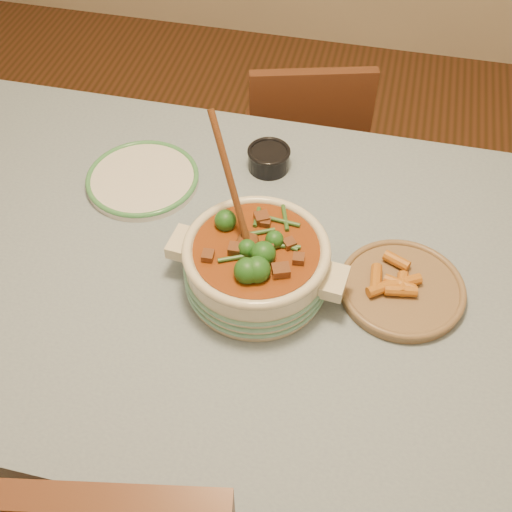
{
  "coord_description": "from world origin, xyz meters",
  "views": [
    {
      "loc": [
        0.31,
        -0.88,
        1.85
      ],
      "look_at": [
        0.12,
        -0.05,
        0.86
      ],
      "focal_mm": 45.0,
      "sensor_mm": 36.0,
      "label": 1
    }
  ],
  "objects": [
    {
      "name": "white_plate",
      "position": [
        -0.24,
        0.21,
        0.77
      ],
      "size": [
        0.36,
        0.36,
        0.02
      ],
      "rotation": [
        0.0,
        0.0,
        -0.34
      ],
      "color": "silver",
      "rests_on": "dining_table"
    },
    {
      "name": "floor",
      "position": [
        0.0,
        0.0,
        0.0
      ],
      "size": [
        4.5,
        4.5,
        0.0
      ],
      "primitive_type": "plane",
      "color": "#402812",
      "rests_on": "ground"
    },
    {
      "name": "stew_casserole",
      "position": [
        0.11,
        -0.04,
        0.83
      ],
      "size": [
        0.39,
        0.32,
        0.36
      ],
      "rotation": [
        0.0,
        0.0,
        -0.09
      ],
      "color": "beige",
      "rests_on": "dining_table"
    },
    {
      "name": "fried_plate",
      "position": [
        0.42,
        0.01,
        0.77
      ],
      "size": [
        0.3,
        0.3,
        0.05
      ],
      "rotation": [
        0.0,
        0.0,
        -0.16
      ],
      "color": "olive",
      "rests_on": "dining_table"
    },
    {
      "name": "condiment_bowl",
      "position": [
        0.06,
        0.34,
        0.79
      ],
      "size": [
        0.14,
        0.14,
        0.06
      ],
      "rotation": [
        0.0,
        0.0,
        0.4
      ],
      "color": "black",
      "rests_on": "dining_table"
    },
    {
      "name": "chair_far",
      "position": [
        0.08,
        0.81,
        0.46
      ],
      "size": [
        0.46,
        0.46,
        0.8
      ],
      "rotation": [
        0.0,
        0.0,
        3.42
      ],
      "color": "#512B18",
      "rests_on": "floor"
    },
    {
      "name": "dining_table",
      "position": [
        0.0,
        0.0,
        0.66
      ],
      "size": [
        1.68,
        1.08,
        0.76
      ],
      "color": "brown",
      "rests_on": "floor"
    }
  ]
}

